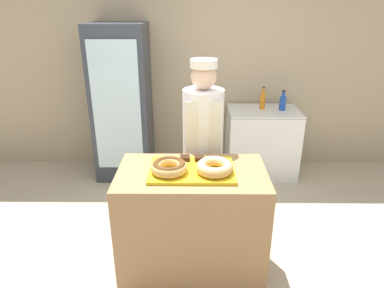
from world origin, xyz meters
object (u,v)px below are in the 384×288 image
Objects in this scene: baker_person at (203,147)px; chest_freezer at (261,142)px; donut_chocolate_glaze at (169,166)px; donut_light_glaze at (215,167)px; serving_tray at (192,170)px; brownie_back_right at (199,158)px; beverage_fridge at (122,104)px; brownie_back_left at (185,158)px; bottle_blue at (283,103)px; bottle_orange at (263,100)px.

baker_person is 1.49m from chest_freezer.
donut_chocolate_glaze and donut_light_glaze have the same top height.
donut_light_glaze reaches higher than serving_tray.
brownie_back_right is 0.09× the size of chest_freezer.
beverage_fridge is at bearing 119.54° from donut_light_glaze.
donut_light_glaze is (0.16, -0.06, 0.06)m from serving_tray.
beverage_fridge is (-1.03, 1.82, -0.05)m from donut_light_glaze.
baker_person is at bearing 67.60° from donut_chocolate_glaze.
serving_tray is 0.18m from donut_light_glaze.
baker_person is 1.53m from beverage_fridge.
brownie_back_left is 1.93m from chest_freezer.
donut_light_glaze is at bearing -62.89° from brownie_back_right.
brownie_back_left is 0.31× the size of bottle_blue.
serving_tray is 8.30× the size of brownie_back_right.
chest_freezer is at bearing 0.22° from beverage_fridge.
donut_chocolate_glaze reaches higher than chest_freezer.
serving_tray is 2.56× the size of bottle_blue.
beverage_fridge is at bearing 116.73° from brownie_back_left.
donut_light_glaze is at bearing -116.90° from bottle_blue.
bottle_blue is (1.96, 0.01, 0.01)m from beverage_fridge.
serving_tray is at bearing -69.71° from brownie_back_left.
brownie_back_left is at bearing -125.37° from bottle_blue.
baker_person is (0.04, 0.42, -0.08)m from brownie_back_right.
beverage_fridge reaches higher than bottle_orange.
serving_tray is 0.73× the size of chest_freezer.
beverage_fridge reaches higher than chest_freezer.
serving_tray is at bearing -116.21° from chest_freezer.
bottle_blue reaches higher than brownie_back_left.
chest_freezer is (0.81, 1.61, -0.52)m from brownie_back_right.
donut_chocolate_glaze reaches higher than serving_tray.
beverage_fridge is at bearing 111.11° from donut_chocolate_glaze.
brownie_back_right is 0.28× the size of bottle_orange.
donut_chocolate_glaze is 1.95m from beverage_fridge.
baker_person is at bearing 96.43° from donut_light_glaze.
beverage_fridge is 6.83× the size of bottle_orange.
brownie_back_right is at bearing -115.57° from bottle_orange.
baker_person is 0.88× the size of beverage_fridge.
beverage_fridge reaches higher than donut_chocolate_glaze.
serving_tray is 2.03m from chest_freezer.
bottle_orange is 0.24m from bottle_blue.
bottle_orange is at bearing 64.43° from brownie_back_right.
bottle_orange is (0.76, 1.26, 0.09)m from baker_person.
donut_chocolate_glaze is at bearing -119.54° from chest_freezer.
baker_person is at bearing 70.12° from brownie_back_left.
beverage_fridge is 1.72m from bottle_orange.
bottle_blue is (1.03, 1.62, -0.00)m from brownie_back_right.
serving_tray is 2.29× the size of bottle_orange.
donut_chocolate_glaze is 3.58× the size of brownie_back_right.
donut_chocolate_glaze reaches higher than brownie_back_right.
brownie_back_left reaches higher than chest_freezer.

